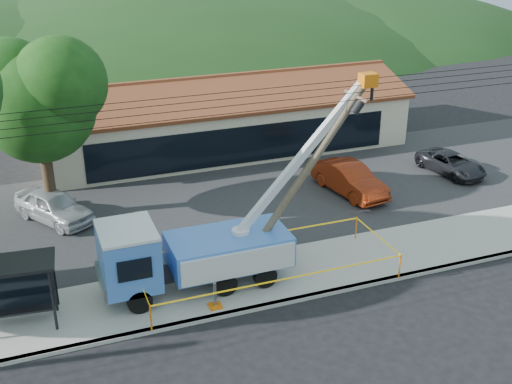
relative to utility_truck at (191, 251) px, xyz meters
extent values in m
plane|color=black|center=(2.33, -4.38, -1.74)|extent=(120.00, 120.00, 0.00)
cube|color=#9D9C93|center=(2.33, -2.28, -1.66)|extent=(60.00, 0.25, 0.15)
cube|color=#9D9C93|center=(2.33, -0.38, -1.66)|extent=(60.00, 4.00, 0.15)
cube|color=#28282B|center=(2.33, 7.62, -1.69)|extent=(60.00, 12.00, 0.10)
cube|color=beige|center=(6.33, 15.62, -0.04)|extent=(22.00, 8.00, 3.40)
cube|color=black|center=(6.33, 11.60, -0.31)|extent=(18.04, 0.08, 2.21)
cube|color=maroon|center=(6.33, 13.62, 2.16)|extent=(22.50, 4.53, 1.52)
cube|color=maroon|center=(6.33, 17.62, 2.16)|extent=(22.50, 4.53, 1.52)
cube|color=maroon|center=(6.33, 15.62, 2.81)|extent=(22.50, 0.30, 0.25)
cylinder|color=#332316|center=(-4.67, 8.62, 0.35)|extent=(0.56, 0.56, 4.18)
sphere|color=#143E10|center=(-4.67, 8.62, 3.96)|extent=(5.25, 5.25, 5.25)
sphere|color=#143E10|center=(-5.72, 9.32, 4.91)|extent=(4.20, 4.20, 4.20)
sphere|color=#143E10|center=(-3.62, 7.92, 5.10)|extent=(4.20, 4.20, 4.20)
ellipsoid|color=#1A3714|center=(12.33, 50.62, -1.74)|extent=(89.60, 64.00, 32.00)
ellipsoid|color=#1A3714|center=(32.33, 50.62, -1.74)|extent=(72.80, 52.00, 26.00)
cylinder|color=black|center=(2.33, -1.28, 5.77)|extent=(60.00, 0.02, 0.02)
cylinder|color=black|center=(2.33, -0.78, 5.89)|extent=(60.00, 0.02, 0.02)
cylinder|color=black|center=(2.33, -0.28, 6.01)|extent=(60.00, 0.02, 0.02)
cylinder|color=black|center=(2.33, 0.12, 6.13)|extent=(60.00, 0.02, 0.02)
cylinder|color=black|center=(-2.32, -1.09, -1.11)|extent=(0.94, 0.31, 0.94)
cylinder|color=black|center=(-2.32, 1.10, -1.11)|extent=(0.94, 0.31, 0.94)
cylinder|color=black|center=(1.02, -1.09, -1.11)|extent=(0.94, 0.31, 0.94)
cylinder|color=black|center=(1.02, 1.10, -1.11)|extent=(0.94, 0.31, 0.94)
cylinder|color=black|center=(2.68, -1.09, -1.11)|extent=(0.94, 0.31, 0.94)
cylinder|color=black|center=(2.68, 1.10, -1.11)|extent=(0.94, 0.31, 0.94)
cube|color=black|center=(0.39, 0.00, -0.85)|extent=(6.88, 1.04, 0.26)
cube|color=#3D7BDA|center=(-2.42, 0.00, 0.19)|extent=(2.08, 2.50, 2.19)
cube|color=silver|center=(-2.42, 0.00, 1.34)|extent=(2.08, 2.50, 0.13)
cube|color=black|center=(-3.41, 0.00, 0.35)|extent=(0.08, 1.88, 0.94)
cube|color=gray|center=(-3.52, 0.00, -0.64)|extent=(0.16, 2.40, 0.52)
cube|color=#3D7BDA|center=(1.54, 0.00, -0.23)|extent=(4.79, 2.50, 1.25)
cylinder|color=silver|center=(2.06, 0.00, 0.24)|extent=(0.73, 0.73, 0.63)
cube|color=silver|center=(4.65, 0.00, 3.34)|extent=(5.40, 0.29, 5.87)
cube|color=gray|center=(4.97, 0.00, 3.60)|extent=(3.25, 0.19, 3.53)
cube|color=orange|center=(7.25, -0.21, 6.17)|extent=(0.63, 0.52, 0.52)
cube|color=orange|center=(0.39, -1.77, -1.54)|extent=(0.47, 0.47, 0.08)
cube|color=orange|center=(3.10, 1.77, -1.54)|extent=(0.47, 0.47, 0.08)
cylinder|color=brown|center=(4.47, -0.15, 2.29)|extent=(5.81, 0.31, 7.94)
cube|color=brown|center=(6.80, -0.15, 5.55)|extent=(0.16, 1.72, 0.16)
cylinder|color=black|center=(6.61, 0.33, 5.26)|extent=(0.56, 0.34, 0.59)
cylinder|color=black|center=(6.61, -0.63, 5.26)|extent=(0.56, 0.34, 0.59)
cylinder|color=black|center=(-5.32, -1.11, -0.35)|extent=(0.11, 0.11, 2.47)
cylinder|color=black|center=(-5.21, 0.11, -0.35)|extent=(0.11, 0.11, 2.47)
cube|color=black|center=(-6.39, -0.40, 0.93)|extent=(2.81, 1.88, 0.12)
cube|color=black|center=(-6.33, 0.27, -0.35)|extent=(2.46, 0.28, 2.05)
cube|color=black|center=(-6.39, -0.40, -1.02)|extent=(2.29, 0.62, 0.08)
cylinder|color=orange|center=(-2.17, -2.39, -1.05)|extent=(0.06, 0.06, 1.07)
cylinder|color=orange|center=(8.04, -2.39, -1.05)|extent=(0.06, 0.06, 1.07)
cylinder|color=orange|center=(8.04, 1.25, -1.05)|extent=(0.06, 0.06, 1.07)
cylinder|color=orange|center=(-2.17, 1.25, -1.05)|extent=(0.06, 0.06, 1.07)
cube|color=yellow|center=(2.93, -2.39, -0.57)|extent=(10.21, 0.01, 0.06)
cube|color=yellow|center=(8.04, -0.57, -0.57)|extent=(0.01, 3.64, 0.06)
cube|color=yellow|center=(2.93, 1.25, -0.57)|extent=(10.21, 0.01, 0.06)
cube|color=yellow|center=(-2.17, -0.57, -0.57)|extent=(0.01, 3.64, 0.06)
imported|color=#AFB3B7|center=(-4.63, 8.12, -1.74)|extent=(3.95, 4.75, 1.53)
imported|color=maroon|center=(10.25, 6.00, -1.74)|extent=(2.47, 5.04, 1.59)
imported|color=black|center=(17.00, 6.46, -1.74)|extent=(2.63, 4.54, 1.19)
camera|label=1|loc=(-5.35, -21.41, 12.19)|focal=45.00mm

